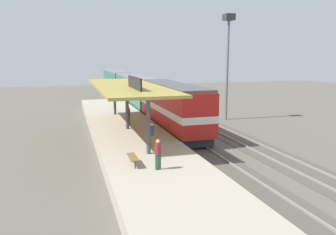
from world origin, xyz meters
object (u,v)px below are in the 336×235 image
object	(u,v)px
passenger_carriage_front	(136,90)
person_walking	(128,114)
platform_bench	(133,157)
passenger_carriage_rear	(116,81)
light_mast	(228,45)
person_waiting	(158,153)
locomotive	(172,107)
person_boarding	(152,134)

from	to	relation	value
passenger_carriage_front	person_walking	bearing A→B (deg)	-103.26
platform_bench	passenger_carriage_rear	world-z (taller)	passenger_carriage_rear
passenger_carriage_rear	light_mast	world-z (taller)	light_mast
light_mast	person_walking	distance (m)	14.31
person_waiting	person_walking	distance (m)	13.07
locomotive	light_mast	world-z (taller)	light_mast
locomotive	light_mast	xyz separation A→B (m)	(7.80, 4.43, 5.99)
locomotive	person_waiting	distance (m)	13.75
person_waiting	person_boarding	size ratio (longest dim) A/B	1.00
person_walking	platform_bench	bearing A→B (deg)	-98.65
platform_bench	person_waiting	bearing A→B (deg)	-45.10
passenger_carriage_rear	person_walking	distance (m)	38.84
light_mast	person_waiting	xyz separation A→B (m)	(-12.62, -17.29, -6.54)
passenger_carriage_front	person_waiting	world-z (taller)	passenger_carriage_front
light_mast	person_walking	size ratio (longest dim) A/B	6.84
locomotive	passenger_carriage_rear	bearing A→B (deg)	90.00
person_boarding	passenger_carriage_front	bearing A→B (deg)	81.24
locomotive	passenger_carriage_front	size ratio (longest dim) A/B	0.72
light_mast	person_waiting	bearing A→B (deg)	-126.12
locomotive	passenger_carriage_front	xyz separation A→B (m)	(0.00, 18.00, -0.10)
passenger_carriage_front	passenger_carriage_rear	bearing A→B (deg)	90.00
passenger_carriage_front	person_walking	size ratio (longest dim) A/B	11.70
person_boarding	light_mast	bearing A→B (deg)	46.86
platform_bench	locomotive	distance (m)	13.17
light_mast	person_waiting	world-z (taller)	light_mast
passenger_carriage_rear	person_walking	bearing A→B (deg)	-96.20
platform_bench	person_waiting	size ratio (longest dim) A/B	0.99
locomotive	passenger_carriage_rear	world-z (taller)	locomotive
passenger_carriage_rear	person_walking	world-z (taller)	passenger_carriage_rear
light_mast	person_boarding	xyz separation A→B (m)	(-11.84, -12.64, -6.54)
person_waiting	person_walking	bearing A→B (deg)	87.27
locomotive	light_mast	distance (m)	10.78
locomotive	passenger_carriage_rear	xyz separation A→B (m)	(0.00, 38.80, -0.10)
light_mast	person_walking	world-z (taller)	light_mast
person_walking	passenger_carriage_front	bearing A→B (deg)	76.74
platform_bench	passenger_carriage_front	bearing A→B (deg)	78.57
passenger_carriage_front	person_walking	distance (m)	18.30
person_waiting	platform_bench	bearing A→B (deg)	134.90
passenger_carriage_rear	person_walking	size ratio (longest dim) A/B	11.70
passenger_carriage_front	person_boarding	bearing A→B (deg)	-98.76
light_mast	person_walking	xyz separation A→B (m)	(-12.00, -4.24, -6.54)
passenger_carriage_front	person_waiting	xyz separation A→B (m)	(-4.82, -30.86, -0.46)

